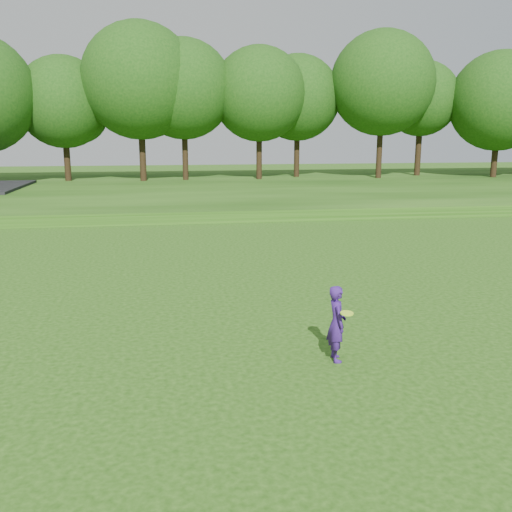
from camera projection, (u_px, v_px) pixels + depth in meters
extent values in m
plane|color=#1B420C|center=(287.00, 396.00, 9.88)|extent=(140.00, 140.00, 0.00)
cube|color=#1B420C|center=(194.00, 188.00, 42.64)|extent=(130.00, 30.00, 0.60)
cube|color=gray|center=(207.00, 220.00, 29.19)|extent=(130.00, 1.60, 0.04)
imported|color=#3B1974|center=(337.00, 323.00, 11.26)|extent=(0.39, 0.57, 1.54)
cylinder|color=#C7FF28|center=(347.00, 313.00, 10.84)|extent=(0.25, 0.25, 0.04)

